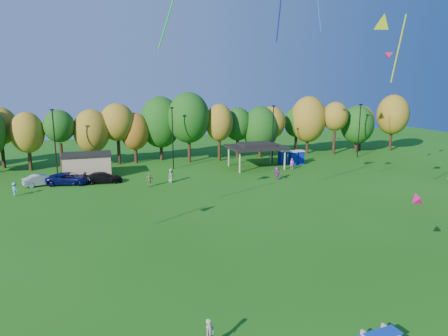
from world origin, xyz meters
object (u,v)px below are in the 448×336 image
object	(u,v)px
kite_flyer	(210,334)
car_b	(42,180)
car_d	(103,178)
car_c	(69,178)
porta_potties	(292,157)

from	to	relation	value
kite_flyer	car_b	distance (m)	38.25
car_b	car_d	xyz separation A→B (m)	(7.31, -0.89, -0.03)
car_b	car_c	world-z (taller)	car_c
kite_flyer	car_d	world-z (taller)	kite_flyer
car_b	car_d	bearing A→B (deg)	-115.57
car_d	car_b	bearing A→B (deg)	87.40
kite_flyer	car_b	xyz separation A→B (m)	(-11.48, 36.49, -0.07)
car_c	porta_potties	bearing A→B (deg)	-72.11
car_c	car_d	size ratio (longest dim) A/B	1.14
porta_potties	kite_flyer	world-z (taller)	porta_potties
kite_flyer	car_b	bearing A→B (deg)	67.58
car_c	kite_flyer	bearing A→B (deg)	-155.20
porta_potties	kite_flyer	xyz separation A→B (m)	(-24.31, -39.42, -0.31)
porta_potties	kite_flyer	size ratio (longest dim) A/B	2.39
car_c	car_d	world-z (taller)	car_c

